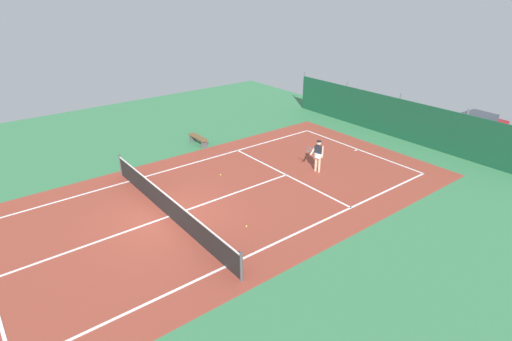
# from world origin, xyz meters

# --- Properties ---
(ground_plane) EXTENTS (36.00, 36.00, 0.00)m
(ground_plane) POSITION_xyz_m (0.00, 0.00, 0.00)
(ground_plane) COLOR #387A4C
(court_surface) EXTENTS (11.02, 26.60, 0.01)m
(court_surface) POSITION_xyz_m (0.00, 0.00, 0.00)
(court_surface) COLOR brown
(court_surface) RESTS_ON ground
(tennis_net) EXTENTS (10.12, 0.10, 1.10)m
(tennis_net) POSITION_xyz_m (0.00, 0.00, 0.51)
(tennis_net) COLOR black
(tennis_net) RESTS_ON ground
(back_fence) EXTENTS (16.30, 0.98, 2.70)m
(back_fence) POSITION_xyz_m (-0.00, 15.82, 0.67)
(back_fence) COLOR #14472D
(back_fence) RESTS_ON ground
(tennis_player) EXTENTS (0.61, 0.81, 1.64)m
(tennis_player) POSITION_xyz_m (0.64, 7.90, 0.96)
(tennis_player) COLOR #D8AD8C
(tennis_player) RESTS_ON ground
(tennis_ball_near_player) EXTENTS (0.07, 0.07, 0.07)m
(tennis_ball_near_player) POSITION_xyz_m (-1.97, 3.82, 0.03)
(tennis_ball_near_player) COLOR #CCDB33
(tennis_ball_near_player) RESTS_ON ground
(tennis_ball_midcourt) EXTENTS (0.07, 0.07, 0.07)m
(tennis_ball_midcourt) POSITION_xyz_m (2.57, 2.02, 0.03)
(tennis_ball_midcourt) COLOR #CCDB33
(tennis_ball_midcourt) RESTS_ON ground
(tennis_ball_by_sideline) EXTENTS (0.07, 0.07, 0.07)m
(tennis_ball_by_sideline) POSITION_xyz_m (4.10, 4.91, 0.03)
(tennis_ball_by_sideline) COLOR #CCDB33
(tennis_ball_by_sideline) RESTS_ON ground
(parked_car) EXTENTS (2.24, 4.31, 1.68)m
(parked_car) POSITION_xyz_m (3.35, 18.33, 0.84)
(parked_car) COLOR maroon
(parked_car) RESTS_ON ground
(courtside_bench) EXTENTS (1.60, 0.40, 0.49)m
(courtside_bench) POSITION_xyz_m (-6.31, 5.14, 0.37)
(courtside_bench) COLOR brown
(courtside_bench) RESTS_ON ground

